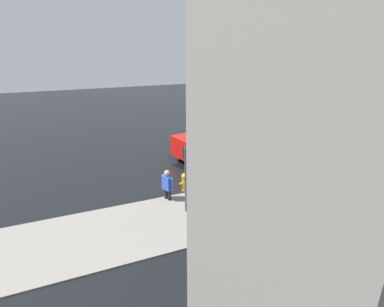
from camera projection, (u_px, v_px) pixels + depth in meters
ground_plane at (219, 161)px, 15.13m from camera, size 60.00×60.00×0.00m
kerb_strip at (269, 198)px, 11.48m from camera, size 24.00×3.20×0.04m
moving_hatchback at (213, 138)px, 15.40m from camera, size 4.17×2.48×2.06m
delivery_truck at (352, 130)px, 15.59m from camera, size 5.41×2.19×2.60m
fire_hydrant at (185, 183)px, 11.85m from camera, size 0.42×0.31×0.80m
pedestrian at (167, 184)px, 11.12m from camera, size 0.37×0.53×1.22m
metal_railing at (339, 192)px, 10.39m from camera, size 8.39×0.04×1.05m
sign_post at (186, 171)px, 9.98m from camera, size 0.07×0.44×2.40m
puddle_patch at (204, 158)px, 15.58m from camera, size 3.81×3.81×0.01m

